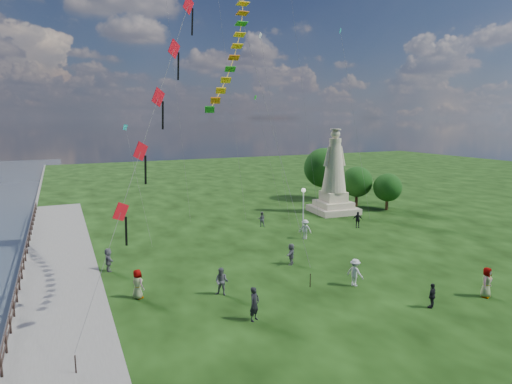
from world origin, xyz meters
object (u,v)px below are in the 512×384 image
lamppost (303,201)px  person_11 (291,254)px  person_4 (486,282)px  person_1 (222,282)px  statue (334,181)px  person_2 (355,272)px  person_9 (358,220)px  person_10 (138,284)px  person_3 (432,296)px  person_7 (262,219)px  person_5 (108,260)px  person_8 (305,229)px  person_0 (254,304)px

lamppost → person_11: size_ratio=2.65×
person_4 → person_11: (-7.77, 10.05, -0.13)m
lamppost → person_4: size_ratio=2.28×
person_1 → person_4: size_ratio=0.94×
statue → lamppost: size_ratio=2.26×
person_2 → person_4: (6.07, -4.75, 0.03)m
person_9 → person_10: size_ratio=0.89×
person_1 → person_10: size_ratio=0.96×
person_3 → person_7: person_7 is taller
person_10 → person_5: bearing=-17.7°
person_9 → lamppost: bearing=-156.7°
person_9 → person_11: bearing=-117.9°
person_2 → person_4: bearing=-148.1°
statue → person_4: size_ratio=5.14×
lamppost → person_1: bearing=-138.8°
person_10 → person_8: bearing=-95.1°
person_7 → person_1: bearing=83.7°
lamppost → person_3: 17.55m
person_5 → person_2: bearing=-125.9°
statue → person_7: statue is taller
lamppost → person_0: bearing=-129.0°
statue → person_9: bearing=-100.7°
person_0 → person_8: person_0 is taller
person_5 → person_7: bearing=-67.8°
lamppost → person_3: (-1.89, -17.30, -2.31)m
person_9 → person_11: (-11.28, -6.68, -0.00)m
lamppost → person_2: 13.54m
person_1 → person_11: (6.60, 3.12, -0.07)m
person_4 → person_8: (-3.28, 15.46, -0.05)m
person_10 → statue: bearing=-87.2°
person_4 → person_10: 20.93m
person_8 → person_5: bearing=-132.0°
lamppost → person_3: size_ratio=2.88×
statue → person_3: size_ratio=6.50×
person_3 → person_11: size_ratio=0.92×
person_7 → person_9: person_9 is taller
person_8 → person_11: 7.03m
person_8 → person_9: bearing=54.4°
lamppost → person_8: bearing=-116.2°
person_8 → person_11: bearing=-85.8°
person_2 → person_9: bearing=-58.7°
statue → person_10: size_ratio=5.28×
person_2 → person_11: bearing=-2.3°
person_1 → person_8: 13.99m
person_7 → person_8: bearing=133.5°
person_3 → person_11: 10.44m
person_0 → person_7: size_ratio=1.24×
person_0 → person_1: person_0 is taller
lamppost → person_8: (-1.03, -2.10, -2.16)m
lamppost → person_0: (-11.69, -14.46, -2.11)m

